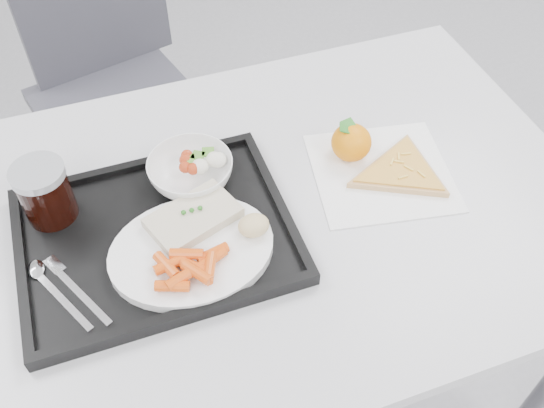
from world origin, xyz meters
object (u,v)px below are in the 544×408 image
object	(u,v)px
pizza_slice	(401,171)
tangerine	(351,142)
dinner_plate	(192,251)
salad_bowl	(191,171)
tray	(156,237)
table	(257,232)
cola_glass	(45,192)
chair	(109,67)

from	to	relation	value
pizza_slice	tangerine	bearing A→B (deg)	130.88
dinner_plate	salad_bowl	bearing A→B (deg)	75.50
tray	salad_bowl	xyz separation A→B (m)	(0.09, 0.10, 0.03)
table	salad_bowl	size ratio (longest dim) A/B	7.89
table	cola_glass	xyz separation A→B (m)	(-0.34, 0.09, 0.14)
chair	salad_bowl	world-z (taller)	chair
cola_glass	tray	bearing A→B (deg)	-33.90
table	dinner_plate	size ratio (longest dim) A/B	4.44
salad_bowl	tangerine	size ratio (longest dim) A/B	1.67
tray	pizza_slice	world-z (taller)	tray
dinner_plate	tangerine	size ratio (longest dim) A/B	2.96
table	tangerine	distance (m)	0.24
pizza_slice	dinner_plate	bearing A→B (deg)	-172.06
chair	tray	distance (m)	0.85
salad_bowl	table	bearing A→B (deg)	-44.43
dinner_plate	tray	bearing A→B (deg)	128.53
dinner_plate	salad_bowl	size ratio (longest dim) A/B	1.78
tray	tangerine	world-z (taller)	tangerine
table	salad_bowl	xyz separation A→B (m)	(-0.09, 0.09, 0.11)
table	pizza_slice	bearing A→B (deg)	-2.49
pizza_slice	chair	bearing A→B (deg)	118.52
chair	dinner_plate	bearing A→B (deg)	-87.82
chair	dinner_plate	distance (m)	0.91
salad_bowl	pizza_slice	bearing A→B (deg)	-15.49
dinner_plate	pizza_slice	xyz separation A→B (m)	(0.41, 0.06, -0.01)
table	chair	distance (m)	0.84
table	dinner_plate	distance (m)	0.18
tray	dinner_plate	bearing A→B (deg)	-51.47
tray	pizza_slice	xyz separation A→B (m)	(0.46, -0.00, 0.00)
table	tray	xyz separation A→B (m)	(-0.18, -0.01, 0.08)
table	tangerine	xyz separation A→B (m)	(0.21, 0.07, 0.10)
table	chair	size ratio (longest dim) A/B	1.29
table	dinner_plate	xyz separation A→B (m)	(-0.13, -0.07, 0.09)
table	pizza_slice	world-z (taller)	pizza_slice
tray	salad_bowl	size ratio (longest dim) A/B	2.96
salad_bowl	cola_glass	bearing A→B (deg)	179.07
dinner_plate	cola_glass	distance (m)	0.27
table	chair	world-z (taller)	chair
tray	salad_bowl	bearing A→B (deg)	48.57
salad_bowl	chair	bearing A→B (deg)	95.95
table	cola_glass	size ratio (longest dim) A/B	11.11
chair	tangerine	distance (m)	0.87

